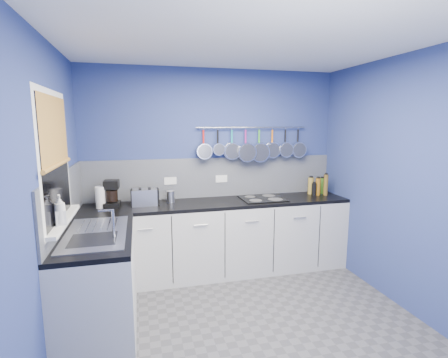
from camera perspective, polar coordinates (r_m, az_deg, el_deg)
name	(u,v)px	position (r m, az deg, el deg)	size (l,w,h in m)	color
floor	(249,328)	(3.37, 4.33, -23.79)	(3.20, 3.00, 0.02)	#47474C
ceiling	(253,37)	(2.90, 4.99, 22.83)	(3.20, 3.00, 0.02)	white
wall_back	(213,169)	(4.32, -1.84, 1.63)	(3.20, 0.02, 2.50)	navy
wall_front	(367,263)	(1.59, 22.94, -12.99)	(3.20, 0.02, 2.50)	navy
wall_left	(44,204)	(2.82, -28.16, -3.71)	(0.02, 3.00, 2.50)	navy
wall_right	(409,184)	(3.72, 28.81, -0.81)	(0.02, 3.00, 2.50)	navy
backsplash_back	(214,177)	(4.31, -1.77, 0.28)	(3.20, 0.02, 0.50)	slate
backsplash_left	(65,199)	(3.41, -25.30, -3.10)	(0.02, 1.80, 0.50)	slate
cabinet_run_back	(219,239)	(4.22, -0.86, -10.04)	(3.20, 0.60, 0.86)	#BDBCB9
worktop_back	(219,203)	(4.09, -0.87, -4.09)	(3.20, 0.60, 0.04)	black
cabinet_run_left	(99,284)	(3.31, -20.30, -16.35)	(0.60, 1.20, 0.86)	#BDBCB9
worktop_left	(96,236)	(3.14, -20.77, -8.91)	(0.60, 1.20, 0.04)	black
window_frame	(55,159)	(3.05, -26.64, 3.06)	(0.01, 1.00, 1.10)	white
window_glass	(56,159)	(3.05, -26.55, 3.06)	(0.01, 0.90, 1.00)	black
bamboo_blind	(54,131)	(3.04, -26.71, 7.29)	(0.01, 0.90, 0.55)	#BA773C
window_sill	(63,220)	(3.14, -25.50, -6.29)	(0.10, 0.98, 0.03)	white
sink_unit	(96,233)	(3.14, -20.80, -8.50)	(0.50, 0.95, 0.01)	silver
mixer_tap	(113,223)	(2.91, -18.19, -7.13)	(0.12, 0.08, 0.26)	silver
socket_left	(170,181)	(4.22, -9.04, -0.32)	(0.15, 0.01, 0.09)	white
socket_right	(221,179)	(4.32, -0.43, 0.04)	(0.15, 0.01, 0.09)	white
pot_rail	(252,127)	(4.36, 4.81, 8.67)	(0.02, 0.02, 1.45)	silver
soap_bottle_a	(60,210)	(2.93, -25.98, -4.69)	(0.09, 0.09, 0.24)	white
soap_bottle_b	(60,214)	(2.94, -25.93, -5.33)	(0.08, 0.08, 0.17)	white
paper_towel	(100,197)	(3.99, -20.14, -2.93)	(0.11, 0.11, 0.24)	white
coffee_maker	(112,194)	(4.00, -18.41, -2.37)	(0.17, 0.19, 0.30)	black
toaster	(145,197)	(3.99, -13.19, -3.00)	(0.29, 0.17, 0.19)	silver
canister	(171,197)	(4.08, -9.01, -2.95)	(0.10, 0.10, 0.14)	silver
hob	(262,198)	(4.25, 6.50, -3.29)	(0.53, 0.46, 0.01)	black
pan_0	(204,143)	(4.19, -3.47, 6.03)	(0.19, 0.10, 0.38)	silver
pan_1	(218,141)	(4.23, -1.04, 6.36)	(0.15, 0.10, 0.34)	silver
pan_2	(232,144)	(4.27, 1.35, 6.00)	(0.21, 0.07, 0.40)	silver
pan_3	(246,145)	(4.33, 3.67, 5.81)	(0.24, 0.12, 0.43)	silver
pan_4	(259,145)	(4.39, 5.94, 5.76)	(0.25, 0.10, 0.44)	silver
pan_5	(272,143)	(4.45, 8.15, 6.07)	(0.21, 0.07, 0.40)	silver
pan_6	(285,142)	(4.52, 10.29, 6.11)	(0.20, 0.09, 0.39)	silver
pan_7	(298,142)	(4.60, 12.36, 6.05)	(0.21, 0.08, 0.40)	silver
condiment_0	(322,186)	(4.71, 16.21, -1.11)	(0.06, 0.06, 0.21)	#3F721E
condiment_1	(314,189)	(4.67, 15.00, -1.56)	(0.05, 0.05, 0.14)	black
condiment_2	(311,186)	(4.63, 14.43, -1.12)	(0.07, 0.07, 0.22)	olive
condiment_3	(326,185)	(4.61, 16.81, -0.97)	(0.06, 0.06, 0.27)	brown
condiment_4	(318,187)	(4.59, 15.58, -1.26)	(0.07, 0.07, 0.22)	#8C5914
condiment_5	(314,189)	(4.55, 14.94, -1.72)	(0.06, 0.06, 0.16)	black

